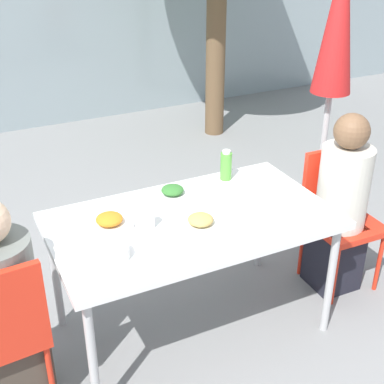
# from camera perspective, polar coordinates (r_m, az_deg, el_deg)

# --- Properties ---
(ground_plane) EXTENTS (24.00, 24.00, 0.00)m
(ground_plane) POSITION_cam_1_polar(r_m,az_deg,el_deg) (3.22, 0.00, -14.08)
(ground_plane) COLOR gray
(dining_table) EXTENTS (1.47, 0.83, 0.73)m
(dining_table) POSITION_cam_1_polar(r_m,az_deg,el_deg) (2.81, 0.00, -3.73)
(dining_table) COLOR white
(dining_table) RESTS_ON ground
(person_left) EXTENTS (0.33, 0.33, 1.10)m
(person_left) POSITION_cam_1_polar(r_m,az_deg,el_deg) (2.64, -19.27, -12.15)
(person_left) COLOR #473D33
(person_left) RESTS_ON ground
(chair_right) EXTENTS (0.41, 0.41, 0.87)m
(chair_right) POSITION_cam_1_polar(r_m,az_deg,el_deg) (3.45, 15.28, -1.61)
(chair_right) COLOR red
(chair_right) RESTS_ON ground
(person_right) EXTENTS (0.30, 0.30, 1.16)m
(person_right) POSITION_cam_1_polar(r_m,az_deg,el_deg) (3.35, 15.54, -1.73)
(person_right) COLOR black
(person_right) RESTS_ON ground
(closed_umbrella) EXTENTS (0.36, 0.36, 2.06)m
(closed_umbrella) POSITION_cam_1_polar(r_m,az_deg,el_deg) (3.76, 15.16, 15.62)
(closed_umbrella) COLOR #333333
(closed_umbrella) RESTS_ON ground
(plate_0) EXTENTS (0.25, 0.25, 0.07)m
(plate_0) POSITION_cam_1_polar(r_m,az_deg,el_deg) (2.73, -8.79, -3.16)
(plate_0) COLOR white
(plate_0) RESTS_ON dining_table
(plate_1) EXTENTS (0.24, 0.24, 0.07)m
(plate_1) POSITION_cam_1_polar(r_m,az_deg,el_deg) (2.69, 0.89, -3.25)
(plate_1) COLOR white
(plate_1) RESTS_ON dining_table
(plate_2) EXTENTS (0.23, 0.23, 0.06)m
(plate_2) POSITION_cam_1_polar(r_m,az_deg,el_deg) (2.98, -2.09, -0.04)
(plate_2) COLOR white
(plate_2) RESTS_ON dining_table
(bottle) EXTENTS (0.07, 0.07, 0.18)m
(bottle) POSITION_cam_1_polar(r_m,az_deg,el_deg) (3.15, 3.65, 2.83)
(bottle) COLOR #51A338
(bottle) RESTS_ON dining_table
(drinking_cup) EXTENTS (0.07, 0.07, 0.10)m
(drinking_cup) POSITION_cam_1_polar(r_m,az_deg,el_deg) (2.68, -4.68, -2.82)
(drinking_cup) COLOR white
(drinking_cup) RESTS_ON dining_table
(salad_bowl) EXTENTS (0.17, 0.17, 0.06)m
(salad_bowl) POSITION_cam_1_polar(r_m,az_deg,el_deg) (2.48, -8.68, -6.39)
(salad_bowl) COLOR white
(salad_bowl) RESTS_ON dining_table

